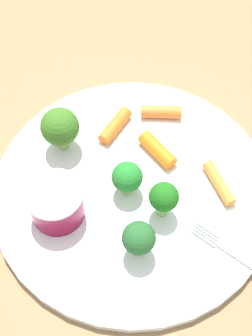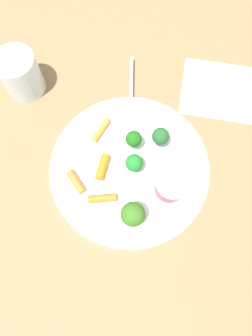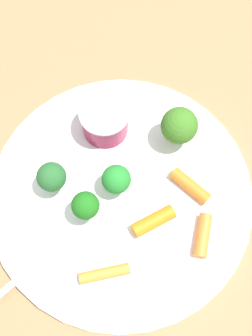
% 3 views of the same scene
% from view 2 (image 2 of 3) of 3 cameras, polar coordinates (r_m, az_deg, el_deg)
% --- Properties ---
extents(ground_plane, '(2.40, 2.40, 0.00)m').
position_cam_2_polar(ground_plane, '(0.52, 0.71, -0.19)').
color(ground_plane, olive).
extents(plate, '(0.29, 0.29, 0.01)m').
position_cam_2_polar(plate, '(0.52, 0.72, 0.01)').
color(plate, white).
rests_on(plate, ground_plane).
extents(sauce_cup, '(0.05, 0.05, 0.04)m').
position_cam_2_polar(sauce_cup, '(0.49, 9.01, -3.55)').
color(sauce_cup, maroon).
rests_on(sauce_cup, plate).
extents(broccoli_floret_0, '(0.03, 0.03, 0.05)m').
position_cam_2_polar(broccoli_floret_0, '(0.50, 6.98, 6.29)').
color(broccoli_floret_0, '#85B25E').
rests_on(broccoli_floret_0, plate).
extents(broccoli_floret_1, '(0.03, 0.03, 0.04)m').
position_cam_2_polar(broccoli_floret_1, '(0.49, 1.72, 1.25)').
color(broccoli_floret_1, '#95C05F').
rests_on(broccoli_floret_1, plate).
extents(broccoli_floret_2, '(0.03, 0.03, 0.05)m').
position_cam_2_polar(broccoli_floret_2, '(0.50, 1.81, 5.76)').
color(broccoli_floret_2, '#80BB5E').
rests_on(broccoli_floret_2, plate).
extents(broccoli_floret_3, '(0.04, 0.04, 0.05)m').
position_cam_2_polar(broccoli_floret_3, '(0.46, 1.40, -9.31)').
color(broccoli_floret_3, '#90C164').
rests_on(broccoli_floret_3, plate).
extents(carrot_stick_0, '(0.03, 0.05, 0.01)m').
position_cam_2_polar(carrot_stick_0, '(0.53, -5.04, 7.64)').
color(carrot_stick_0, orange).
rests_on(carrot_stick_0, plate).
extents(carrot_stick_1, '(0.05, 0.03, 0.01)m').
position_cam_2_polar(carrot_stick_1, '(0.49, -4.79, -6.11)').
color(carrot_stick_1, orange).
rests_on(carrot_stick_1, plate).
extents(carrot_stick_2, '(0.04, 0.04, 0.01)m').
position_cam_2_polar(carrot_stick_2, '(0.50, -10.02, -2.73)').
color(carrot_stick_2, orange).
rests_on(carrot_stick_2, plate).
extents(carrot_stick_3, '(0.02, 0.05, 0.02)m').
position_cam_2_polar(carrot_stick_3, '(0.50, -4.73, 0.21)').
color(carrot_stick_3, orange).
rests_on(carrot_stick_3, plate).
extents(fork, '(0.03, 0.16, 0.00)m').
position_cam_2_polar(fork, '(0.58, 1.02, 14.89)').
color(fork, '#B5C3B4').
rests_on(fork, plate).
extents(drinking_glass, '(0.08, 0.08, 0.08)m').
position_cam_2_polar(drinking_glass, '(0.60, -20.51, 17.25)').
color(drinking_glass, silver).
rests_on(drinking_glass, ground_plane).
extents(napkin, '(0.16, 0.13, 0.00)m').
position_cam_2_polar(napkin, '(0.62, 18.64, 14.61)').
color(napkin, silver).
rests_on(napkin, ground_plane).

